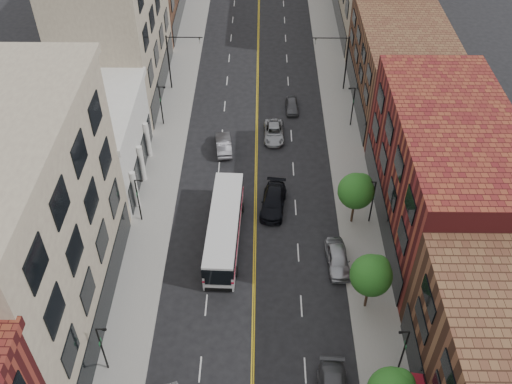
{
  "coord_description": "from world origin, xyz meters",
  "views": [
    {
      "loc": [
        0.51,
        -15.15,
        39.08
      ],
      "look_at": [
        0.1,
        22.7,
        5.0
      ],
      "focal_mm": 40.0,
      "sensor_mm": 36.0,
      "label": 1
    }
  ],
  "objects_px": {
    "car_parked_far": "(338,259)",
    "car_lane_b": "(274,132)",
    "city_bus": "(224,227)",
    "car_lane_a": "(273,201)",
    "car_lane_c": "(292,106)",
    "car_lane_behind": "(224,144)"
  },
  "relations": [
    {
      "from": "city_bus",
      "to": "car_parked_far",
      "type": "relative_size",
      "value": 2.58
    },
    {
      "from": "car_lane_c",
      "to": "car_lane_b",
      "type": "bearing_deg",
      "value": -113.2
    },
    {
      "from": "city_bus",
      "to": "car_parked_far",
      "type": "distance_m",
      "value": 10.63
    },
    {
      "from": "car_lane_a",
      "to": "car_lane_c",
      "type": "height_order",
      "value": "car_lane_a"
    },
    {
      "from": "car_lane_b",
      "to": "city_bus",
      "type": "bearing_deg",
      "value": -106.95
    },
    {
      "from": "city_bus",
      "to": "car_lane_a",
      "type": "bearing_deg",
      "value": 47.29
    },
    {
      "from": "car_lane_behind",
      "to": "car_lane_c",
      "type": "relative_size",
      "value": 1.24
    },
    {
      "from": "city_bus",
      "to": "car_lane_b",
      "type": "relative_size",
      "value": 2.52
    },
    {
      "from": "car_parked_far",
      "to": "car_lane_c",
      "type": "height_order",
      "value": "car_parked_far"
    },
    {
      "from": "car_lane_b",
      "to": "car_lane_c",
      "type": "distance_m",
      "value": 5.98
    },
    {
      "from": "city_bus",
      "to": "car_lane_a",
      "type": "distance_m",
      "value": 6.56
    },
    {
      "from": "city_bus",
      "to": "car_lane_b",
      "type": "height_order",
      "value": "city_bus"
    },
    {
      "from": "car_lane_b",
      "to": "car_parked_far",
      "type": "bearing_deg",
      "value": -74.88
    },
    {
      "from": "city_bus",
      "to": "car_lane_a",
      "type": "height_order",
      "value": "city_bus"
    },
    {
      "from": "city_bus",
      "to": "car_lane_b",
      "type": "xyz_separation_m",
      "value": [
        4.77,
        16.33,
        -1.15
      ]
    },
    {
      "from": "car_lane_behind",
      "to": "car_lane_c",
      "type": "bearing_deg",
      "value": -141.67
    },
    {
      "from": "car_lane_behind",
      "to": "car_lane_a",
      "type": "height_order",
      "value": "car_lane_a"
    },
    {
      "from": "city_bus",
      "to": "car_lane_behind",
      "type": "relative_size",
      "value": 2.66
    },
    {
      "from": "car_parked_far",
      "to": "car_lane_b",
      "type": "distance_m",
      "value": 19.92
    },
    {
      "from": "car_lane_c",
      "to": "city_bus",
      "type": "bearing_deg",
      "value": -108.85
    },
    {
      "from": "city_bus",
      "to": "car_lane_behind",
      "type": "xyz_separation_m",
      "value": [
        -0.86,
        13.89,
        -1.07
      ]
    },
    {
      "from": "car_parked_far",
      "to": "car_lane_behind",
      "type": "distance_m",
      "value": 20.06
    }
  ]
}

